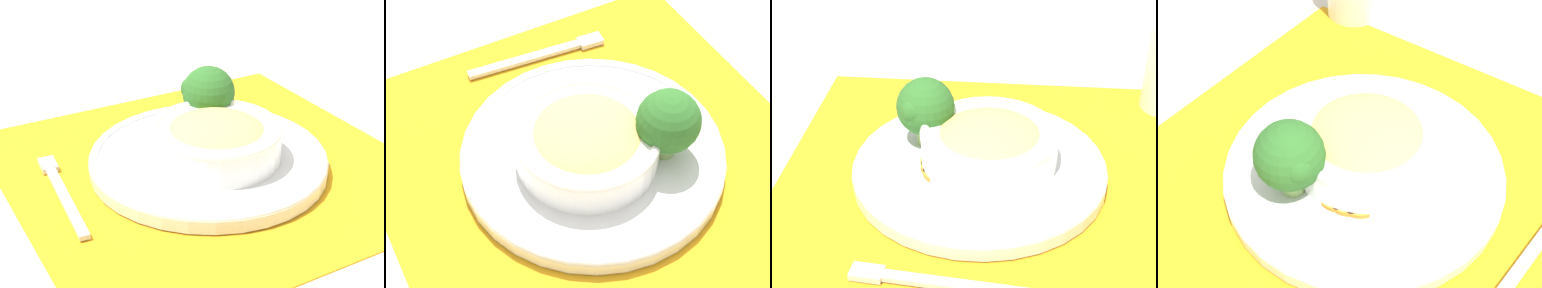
% 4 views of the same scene
% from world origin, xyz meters
% --- Properties ---
extents(ground_plane, '(4.00, 4.00, 0.00)m').
position_xyz_m(ground_plane, '(0.00, 0.00, 0.00)').
color(ground_plane, beige).
extents(placemat, '(0.53, 0.52, 0.00)m').
position_xyz_m(placemat, '(0.00, 0.00, 0.00)').
color(placemat, orange).
rests_on(placemat, ground_plane).
extents(plate, '(0.30, 0.30, 0.02)m').
position_xyz_m(plate, '(0.00, 0.00, 0.02)').
color(plate, silver).
rests_on(plate, placemat).
extents(bowl, '(0.16, 0.16, 0.05)m').
position_xyz_m(bowl, '(0.01, -0.01, 0.05)').
color(bowl, white).
rests_on(bowl, plate).
extents(broccoli_floret, '(0.07, 0.07, 0.09)m').
position_xyz_m(broccoli_floret, '(0.03, 0.07, 0.07)').
color(broccoli_floret, '#84AD5B').
rests_on(broccoli_floret, plate).
extents(carrot_slice_near, '(0.05, 0.05, 0.01)m').
position_xyz_m(carrot_slice_near, '(-0.01, 0.05, 0.02)').
color(carrot_slice_near, orange).
rests_on(carrot_slice_near, plate).
extents(carrot_slice_middle, '(0.05, 0.05, 0.01)m').
position_xyz_m(carrot_slice_middle, '(-0.02, 0.04, 0.02)').
color(carrot_slice_middle, orange).
rests_on(carrot_slice_middle, plate).
extents(carrot_slice_far, '(0.05, 0.05, 0.01)m').
position_xyz_m(carrot_slice_far, '(-0.03, 0.04, 0.02)').
color(carrot_slice_far, orange).
rests_on(carrot_slice_far, plate).
extents(fork, '(0.02, 0.18, 0.01)m').
position_xyz_m(fork, '(-0.19, 0.02, 0.01)').
color(fork, silver).
rests_on(fork, placemat).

